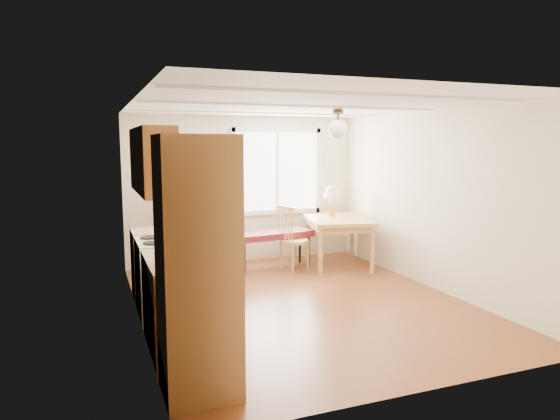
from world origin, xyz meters
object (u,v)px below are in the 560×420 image
chair (290,234)px  dining_table (338,224)px  bench (273,235)px  refrigerator (204,222)px

chair → dining_table: bearing=-15.1°
bench → chair: chair is taller
bench → chair: size_ratio=1.31×
refrigerator → dining_table: refrigerator is taller
bench → refrigerator: bearing=157.9°
refrigerator → chair: refrigerator is taller
refrigerator → dining_table: size_ratio=1.05×
refrigerator → chair: bearing=-19.7°
bench → chair: 0.33m
refrigerator → dining_table: bearing=-9.9°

